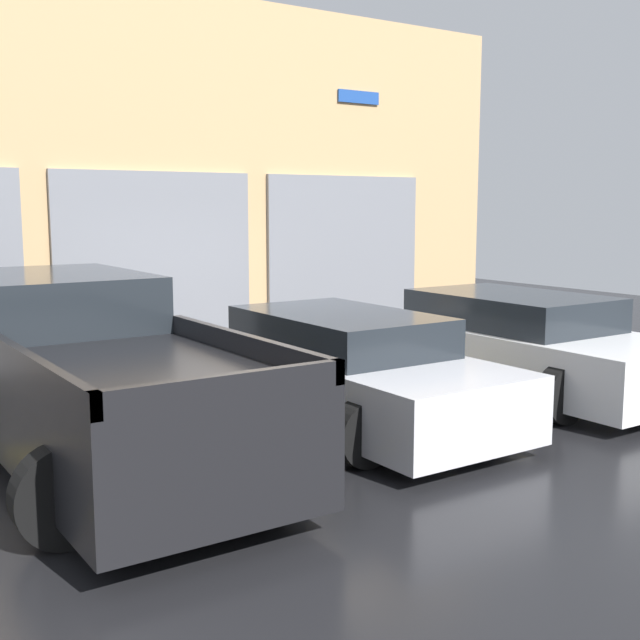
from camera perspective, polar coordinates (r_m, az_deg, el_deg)
ground_plane at (r=10.62m, az=-4.15°, el=-5.00°), size 28.00×28.00×0.00m
shophouse_building at (r=13.30m, az=-11.47°, el=9.72°), size 13.69×0.68×5.76m
pickup_truck at (r=7.90m, az=-15.91°, el=-3.88°), size 2.39×5.13×1.71m
sedan_white at (r=10.80m, az=13.75°, el=-1.69°), size 2.26×4.51×1.27m
sedan_side at (r=8.97m, az=1.70°, el=-3.57°), size 2.16×4.38×1.24m
parking_stripe_left at (r=8.39m, az=-6.02°, el=-8.60°), size 0.12×2.20×0.01m
parking_stripe_centre at (r=9.94m, az=8.31°, el=-5.97°), size 0.12×2.20×0.01m
parking_stripe_right at (r=11.94m, az=18.23°, el=-3.90°), size 0.12×2.20×0.01m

